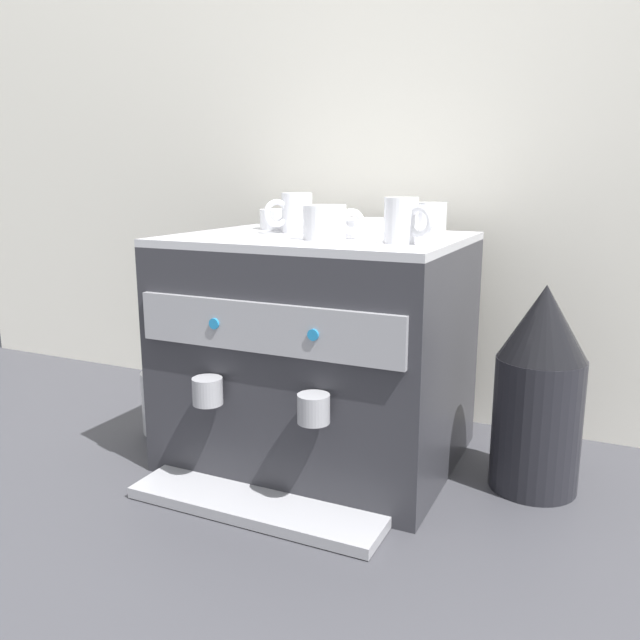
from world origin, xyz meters
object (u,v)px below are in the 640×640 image
(ceramic_bowl_0, at_px, (281,220))
(coffee_grinder, at_px, (539,390))
(ceramic_cup_0, at_px, (403,220))
(ceramic_cup_2, at_px, (295,213))
(ceramic_cup_1, at_px, (327,222))
(espresso_machine, at_px, (319,350))
(milk_pitcher, at_px, (163,402))
(ceramic_cup_3, at_px, (428,220))
(ceramic_bowl_1, at_px, (365,227))

(ceramic_bowl_0, height_order, coffee_grinder, ceramic_bowl_0)
(ceramic_cup_0, height_order, ceramic_cup_2, ceramic_cup_2)
(ceramic_cup_1, relative_size, coffee_grinder, 0.27)
(espresso_machine, distance_m, milk_pitcher, 0.42)
(ceramic_cup_3, xyz_separation_m, coffee_grinder, (0.23, -0.03, -0.31))
(ceramic_cup_1, distance_m, ceramic_cup_3, 0.21)
(ceramic_cup_1, relative_size, ceramic_bowl_0, 1.13)
(ceramic_bowl_1, bearing_deg, ceramic_cup_3, 11.32)
(ceramic_cup_0, height_order, milk_pitcher, ceramic_cup_0)
(espresso_machine, xyz_separation_m, ceramic_cup_0, (0.20, -0.08, 0.28))
(coffee_grinder, bearing_deg, ceramic_cup_1, -163.93)
(espresso_machine, relative_size, milk_pitcher, 3.88)
(espresso_machine, xyz_separation_m, ceramic_bowl_0, (-0.15, 0.12, 0.26))
(ceramic_cup_0, distance_m, milk_pitcher, 0.74)
(ceramic_cup_1, relative_size, milk_pitcher, 0.74)
(espresso_machine, xyz_separation_m, milk_pitcher, (-0.39, -0.04, -0.16))
(coffee_grinder, height_order, milk_pitcher, coffee_grinder)
(ceramic_cup_0, height_order, ceramic_bowl_1, ceramic_cup_0)
(espresso_machine, xyz_separation_m, coffee_grinder, (0.44, 0.04, -0.04))
(espresso_machine, height_order, ceramic_bowl_1, ceramic_bowl_1)
(ceramic_bowl_0, distance_m, ceramic_bowl_1, 0.24)
(ceramic_cup_1, bearing_deg, ceramic_cup_3, 42.54)
(ceramic_cup_2, xyz_separation_m, ceramic_cup_3, (0.28, 0.03, -0.01))
(ceramic_cup_2, distance_m, ceramic_bowl_1, 0.16)
(ceramic_cup_3, xyz_separation_m, ceramic_bowl_1, (-0.12, -0.02, -0.02))
(espresso_machine, xyz_separation_m, ceramic_cup_2, (-0.07, 0.04, 0.28))
(ceramic_cup_2, bearing_deg, ceramic_cup_0, -23.07)
(milk_pitcher, bearing_deg, ceramic_cup_1, -4.35)
(ceramic_bowl_0, bearing_deg, ceramic_cup_3, -7.29)
(ceramic_cup_1, height_order, milk_pitcher, ceramic_cup_1)
(ceramic_bowl_0, bearing_deg, milk_pitcher, -147.13)
(ceramic_cup_3, relative_size, ceramic_bowl_0, 0.96)
(ceramic_bowl_0, height_order, ceramic_bowl_1, ceramic_bowl_0)
(ceramic_cup_0, xyz_separation_m, coffee_grinder, (0.24, 0.12, -0.32))
(ceramic_cup_1, xyz_separation_m, ceramic_bowl_1, (0.03, 0.12, -0.02))
(ceramic_cup_1, height_order, ceramic_bowl_1, ceramic_cup_1)
(ceramic_cup_3, bearing_deg, ceramic_bowl_0, 172.71)
(ceramic_cup_1, bearing_deg, espresso_machine, 124.56)
(espresso_machine, distance_m, ceramic_bowl_0, 0.32)
(ceramic_cup_2, relative_size, ceramic_bowl_0, 1.01)
(espresso_machine, bearing_deg, milk_pitcher, -174.32)
(ceramic_cup_2, bearing_deg, coffee_grinder, 0.22)
(coffee_grinder, xyz_separation_m, milk_pitcher, (-0.83, -0.08, -0.13))
(espresso_machine, bearing_deg, coffee_grinder, 5.23)
(ceramic_cup_0, xyz_separation_m, ceramic_cup_2, (-0.28, 0.12, 0.00))
(ceramic_cup_0, bearing_deg, milk_pitcher, 176.09)
(ceramic_cup_3, bearing_deg, ceramic_cup_2, -173.46)
(ceramic_bowl_0, bearing_deg, espresso_machine, -37.58)
(espresso_machine, relative_size, ceramic_cup_3, 6.18)
(ceramic_cup_1, bearing_deg, milk_pitcher, 175.65)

